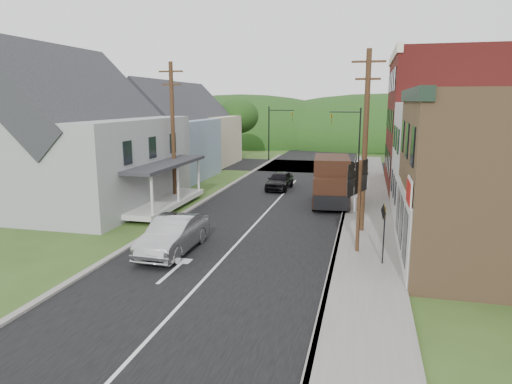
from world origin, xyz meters
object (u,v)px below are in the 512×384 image
Objects in this scene: dark_sedan at (280,181)px; delivery_van at (331,181)px; route_sign_cluster at (358,193)px; silver_sedan at (173,235)px; warning_sign at (384,225)px.

delivery_van reaches higher than dark_sedan.
silver_sedan is at bearing -148.58° from route_sign_cluster.
warning_sign is at bearing -32.83° from route_sign_cluster.
delivery_van is at bearing 90.88° from warning_sign.
delivery_van is at bearing 120.22° from route_sign_cluster.
delivery_van is 9.79m from route_sign_cluster.
delivery_van is 11.29m from warning_sign.
delivery_van is at bearing -43.74° from dark_sedan.
dark_sedan is 15.25m from route_sign_cluster.
silver_sedan is 8.93m from warning_sign.
delivery_van is 1.41× the size of route_sign_cluster.
silver_sedan is at bearing 167.96° from warning_sign.
dark_sedan is 0.71× the size of delivery_van.
route_sign_cluster is 1.61× the size of warning_sign.
warning_sign is at bearing 2.50° from silver_sedan.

